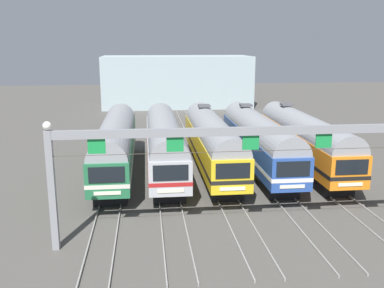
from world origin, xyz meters
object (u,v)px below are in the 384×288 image
object	(u,v)px
commuter_train_orange	(304,138)
catenary_gantry	(250,149)
commuter_train_yellow	(212,141)
commuter_train_green	(116,143)
commuter_train_blue	(258,139)
commuter_train_stainless	(164,142)

from	to	relation	value
commuter_train_orange	catenary_gantry	world-z (taller)	catenary_gantry
catenary_gantry	commuter_train_yellow	bearing A→B (deg)	90.00
commuter_train_yellow	commuter_train_green	bearing A→B (deg)	-179.97
commuter_train_orange	commuter_train_blue	bearing A→B (deg)	180.00
commuter_train_stainless	commuter_train_yellow	bearing A→B (deg)	0.06
commuter_train_blue	commuter_train_yellow	bearing A→B (deg)	180.00
commuter_train_yellow	commuter_train_blue	bearing A→B (deg)	0.00
commuter_train_orange	commuter_train_green	bearing A→B (deg)	-179.98
commuter_train_green	commuter_train_stainless	size ratio (longest dim) A/B	1.00
commuter_train_green	catenary_gantry	xyz separation A→B (m)	(8.10, -13.49, 2.55)
commuter_train_yellow	commuter_train_orange	size ratio (longest dim) A/B	1.00
commuter_train_green	commuter_train_orange	bearing A→B (deg)	0.02
commuter_train_yellow	commuter_train_orange	xyz separation A→B (m)	(8.10, 0.00, 0.00)
commuter_train_yellow	catenary_gantry	world-z (taller)	catenary_gantry
commuter_train_green	commuter_train_blue	world-z (taller)	commuter_train_blue
commuter_train_stainless	commuter_train_blue	distance (m)	8.10
commuter_train_green	commuter_train_blue	bearing A→B (deg)	0.02
commuter_train_stainless	commuter_train_orange	xyz separation A→B (m)	(12.15, 0.00, 0.00)
commuter_train_blue	commuter_train_orange	xyz separation A→B (m)	(4.05, 0.00, 0.00)
catenary_gantry	commuter_train_green	bearing A→B (deg)	120.97
commuter_train_blue	commuter_train_orange	distance (m)	4.05
commuter_train_stainless	catenary_gantry	size ratio (longest dim) A/B	0.84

